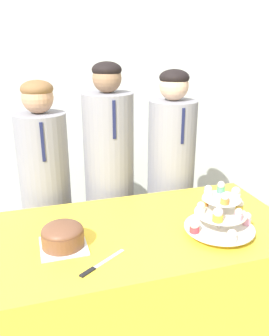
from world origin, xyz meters
name	(u,v)px	position (x,y,z in m)	size (l,w,h in m)	color
wall_back	(86,79)	(0.00, 1.82, 1.35)	(9.00, 0.06, 2.70)	silver
table	(140,293)	(0.00, 0.39, 0.38)	(1.52, 0.79, 0.77)	yellow
round_cake	(63,235)	(-0.38, 0.34, 0.83)	(0.20, 0.20, 0.12)	white
cake_knife	(96,267)	(-0.27, 0.15, 0.77)	(0.22, 0.15, 0.01)	silver
cupcake_stand	(220,214)	(0.34, 0.23, 0.88)	(0.33, 0.33, 0.25)	silver
student_0	(47,204)	(-0.41, 1.02, 0.68)	(0.30, 0.31, 1.44)	gray
student_1	(110,190)	(-0.01, 1.02, 0.72)	(0.31, 0.32, 1.53)	gray
student_2	(170,186)	(0.42, 1.02, 0.70)	(0.31, 0.32, 1.48)	gray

